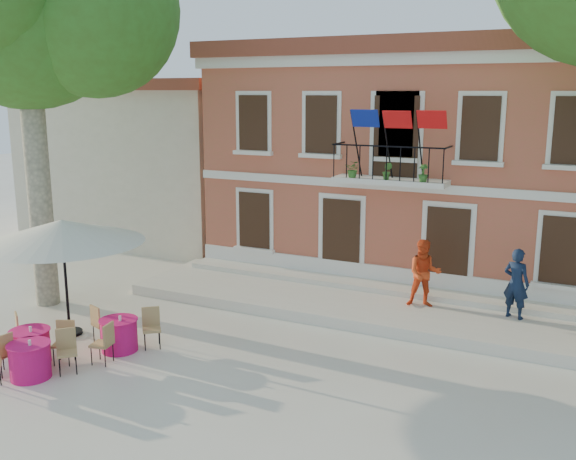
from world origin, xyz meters
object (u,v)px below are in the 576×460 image
(patio_umbrella, at_px, (62,232))
(cafe_table_0, at_px, (30,359))
(plane_tree_west, at_px, (24,3))
(pedestrian_orange, at_px, (424,273))
(cafe_table_1, at_px, (30,345))
(cafe_table_3, at_px, (119,333))
(pedestrian_navy, at_px, (516,283))

(patio_umbrella, bearing_deg, cafe_table_0, -63.61)
(plane_tree_west, height_order, pedestrian_orange, plane_tree_west)
(patio_umbrella, xyz_separation_m, pedestrian_orange, (7.65, 5.13, -1.42))
(cafe_table_1, bearing_deg, cafe_table_3, 46.80)
(pedestrian_navy, bearing_deg, plane_tree_west, 34.45)
(patio_umbrella, distance_m, cafe_table_3, 2.88)
(plane_tree_west, xyz_separation_m, cafe_table_0, (3.44, -3.79, -7.80))
(cafe_table_1, bearing_deg, pedestrian_orange, 43.67)
(patio_umbrella, relative_size, cafe_table_0, 2.36)
(plane_tree_west, xyz_separation_m, pedestrian_orange, (9.97, 3.60, -7.01))
(plane_tree_west, relative_size, pedestrian_navy, 6.11)
(patio_umbrella, distance_m, cafe_table_1, 2.82)
(plane_tree_west, distance_m, cafe_table_3, 9.01)
(pedestrian_navy, height_order, cafe_table_1, pedestrian_navy)
(plane_tree_west, distance_m, pedestrian_navy, 14.63)
(plane_tree_west, bearing_deg, cafe_table_1, -48.58)
(pedestrian_orange, bearing_deg, cafe_table_1, -154.82)
(pedestrian_orange, xyz_separation_m, cafe_table_3, (-5.81, -5.40, -0.79))
(cafe_table_0, relative_size, cafe_table_1, 0.90)
(pedestrian_navy, xyz_separation_m, cafe_table_1, (-9.45, -6.95, -0.78))
(patio_umbrella, relative_size, cafe_table_1, 2.12)
(cafe_table_0, xyz_separation_m, cafe_table_3, (0.71, 1.99, 0.01))
(patio_umbrella, xyz_separation_m, cafe_table_3, (1.83, -0.27, -2.20))
(cafe_table_0, height_order, cafe_table_3, same)
(plane_tree_west, relative_size, pedestrian_orange, 6.07)
(pedestrian_navy, height_order, cafe_table_3, pedestrian_navy)
(pedestrian_navy, xyz_separation_m, cafe_table_0, (-8.84, -7.53, -0.79))
(pedestrian_orange, bearing_deg, pedestrian_navy, -14.92)
(plane_tree_west, relative_size, cafe_table_3, 6.05)
(cafe_table_3, bearing_deg, cafe_table_1, -133.20)
(pedestrian_navy, relative_size, pedestrian_orange, 0.99)
(pedestrian_navy, height_order, cafe_table_0, pedestrian_navy)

